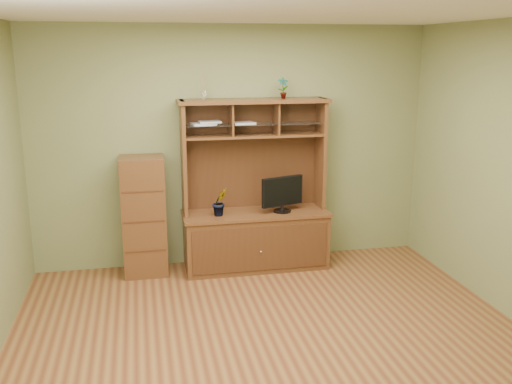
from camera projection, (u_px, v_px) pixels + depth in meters
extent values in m
cube|color=#5D301A|center=(272.00, 340.00, 4.90)|extent=(4.50, 4.00, 0.02)
cube|color=white|center=(275.00, 10.00, 4.25)|extent=(4.50, 4.00, 0.02)
cube|color=olive|center=(232.00, 147.00, 6.48)|extent=(4.50, 0.02, 2.70)
cube|color=olive|center=(374.00, 285.00, 2.67)|extent=(4.50, 0.02, 2.70)
cube|color=#482A14|center=(256.00, 241.00, 6.49)|extent=(1.60, 0.55, 0.62)
cube|color=#381B0F|center=(261.00, 249.00, 6.22)|extent=(1.50, 0.01, 0.50)
sphere|color=silver|center=(261.00, 252.00, 6.21)|extent=(0.02, 0.02, 0.02)
cube|color=#482A14|center=(256.00, 213.00, 6.41)|extent=(1.64, 0.59, 0.03)
cube|color=#482A14|center=(184.00, 158.00, 6.19)|extent=(0.04, 0.35, 1.25)
cube|color=#482A14|center=(321.00, 153.00, 6.50)|extent=(0.04, 0.35, 1.25)
cube|color=#381B0F|center=(251.00, 153.00, 6.50)|extent=(1.52, 0.02, 1.25)
cube|color=#482A14|center=(254.00, 101.00, 6.20)|extent=(1.66, 0.40, 0.04)
cube|color=#482A14|center=(254.00, 136.00, 6.29)|extent=(1.52, 0.32, 0.02)
cube|color=#482A14|center=(231.00, 119.00, 6.20)|extent=(0.02, 0.31, 0.35)
cube|color=#482A14|center=(276.00, 118.00, 6.30)|extent=(0.02, 0.31, 0.35)
cube|color=silver|center=(254.00, 124.00, 6.25)|extent=(1.50, 0.27, 0.01)
cylinder|color=black|center=(282.00, 211.00, 6.40)|extent=(0.20, 0.20, 0.02)
cylinder|color=black|center=(282.00, 208.00, 6.39)|extent=(0.04, 0.04, 0.06)
cube|color=black|center=(282.00, 191.00, 6.35)|extent=(0.49, 0.19, 0.33)
imported|color=#285A1E|center=(220.00, 202.00, 6.23)|extent=(0.20, 0.18, 0.31)
imported|color=#3C6A25|center=(283.00, 88.00, 6.23)|extent=(0.12, 0.08, 0.23)
cylinder|color=silver|center=(203.00, 95.00, 6.08)|extent=(0.06, 0.06, 0.10)
cylinder|color=#A27551|center=(203.00, 82.00, 6.04)|extent=(0.04, 0.04, 0.18)
cube|color=silver|center=(203.00, 124.00, 6.15)|extent=(0.28, 0.23, 0.02)
cube|color=silver|center=(210.00, 122.00, 6.16)|extent=(0.24, 0.19, 0.02)
cube|color=silver|center=(243.00, 123.00, 6.24)|extent=(0.27, 0.22, 0.02)
cube|color=#482A14|center=(144.00, 216.00, 6.22)|extent=(0.47, 0.42, 1.31)
cube|color=#381B0F|center=(146.00, 251.00, 6.10)|extent=(0.43, 0.01, 0.02)
cube|color=#381B0F|center=(144.00, 222.00, 6.02)|extent=(0.43, 0.01, 0.01)
cube|color=#381B0F|center=(143.00, 192.00, 5.94)|extent=(0.43, 0.01, 0.01)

